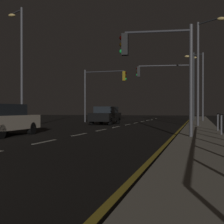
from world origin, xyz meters
TOP-DOWN VIEW (x-y plane):
  - ground_plane at (0.00, 17.50)m, footprint 112.00×112.00m
  - sidewalk_right at (6.10, 17.50)m, footprint 2.10×77.00m
  - lane_markings_center at (0.00, 21.00)m, footprint 0.14×50.00m
  - lane_edge_line at (4.80, 22.50)m, footprint 0.14×53.00m
  - car at (-3.34, 11.11)m, footprint 1.84×4.41m
  - car_oncoming at (-1.94, 24.84)m, footprint 1.82×4.40m
  - traffic_light_overhead_east at (4.27, 11.32)m, footprint 3.19×0.52m
  - traffic_light_mid_left at (-3.59, 29.54)m, footprint 4.61×0.52m
  - traffic_light_mid_right at (3.14, 27.65)m, footprint 5.14×0.72m
  - street_lamp_median at (6.08, 32.94)m, footprint 2.01×0.82m
  - street_lamp_across_street at (6.21, 21.30)m, footprint 1.88×1.76m
  - street_lamp_mid_block at (-6.16, 17.66)m, footprint 1.57×1.00m
  - street_lamp_far_end at (5.46, 33.60)m, footprint 0.56×2.18m

SIDE VIEW (x-z plane):
  - ground_plane at x=0.00m, z-range 0.00..0.00m
  - lane_edge_line at x=4.80m, z-range 0.00..0.01m
  - lane_markings_center at x=0.00m, z-range 0.00..0.01m
  - sidewalk_right at x=6.10m, z-range 0.00..0.14m
  - car at x=-3.34m, z-range 0.04..1.61m
  - car_oncoming at x=-1.94m, z-range 0.04..1.61m
  - traffic_light_overhead_east at x=4.27m, z-range 1.10..5.93m
  - traffic_light_mid_left at x=-3.59m, z-range 1.15..6.63m
  - traffic_light_mid_right at x=3.14m, z-range 1.32..6.81m
  - street_lamp_median at x=6.08m, z-range 0.88..8.03m
  - street_lamp_far_end at x=5.46m, z-range 0.90..8.16m
  - street_lamp_across_street at x=6.21m, z-range 0.93..8.42m
  - street_lamp_mid_block at x=-6.16m, z-range 0.74..9.15m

